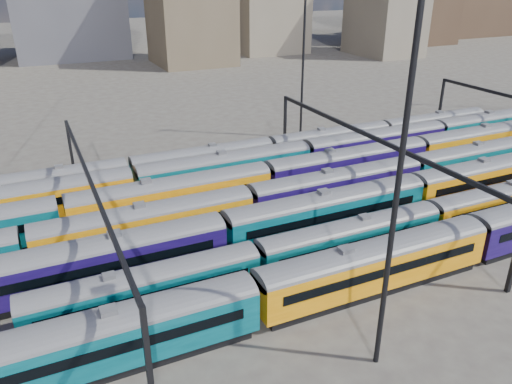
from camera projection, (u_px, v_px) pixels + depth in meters
name	position (u px, v px, depth m)	size (l,w,h in m)	color
ground	(289.00, 216.00, 54.52)	(500.00, 500.00, 0.00)	#443E39
rake_1	(500.00, 199.00, 52.90)	(94.40, 2.77, 4.65)	black
rake_2	(223.00, 230.00, 45.55)	(132.91, 3.24, 5.47)	black
rake_3	(249.00, 201.00, 51.59)	(128.36, 3.13, 5.28)	black
rake_4	(172.00, 193.00, 53.10)	(111.24, 3.26, 5.50)	black
rake_5	(306.00, 153.00, 64.60)	(133.00, 3.24, 5.47)	black
rake_6	(203.00, 158.00, 64.22)	(95.49, 2.80, 4.70)	black
gantry_1	(91.00, 191.00, 44.09)	(0.35, 40.35, 8.03)	black
gantry_2	(369.00, 145.00, 55.57)	(0.35, 40.35, 8.03)	black
mast_2	(400.00, 173.00, 28.67)	(1.40, 0.50, 25.60)	black
mast_3	(304.00, 48.00, 74.43)	(1.40, 0.50, 25.60)	black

